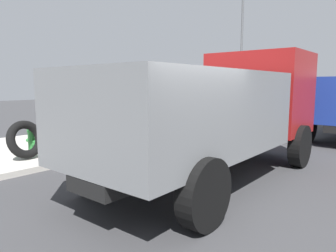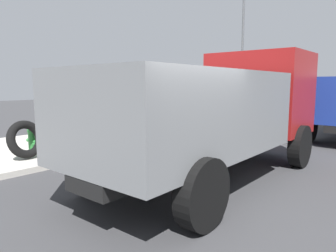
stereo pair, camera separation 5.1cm
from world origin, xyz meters
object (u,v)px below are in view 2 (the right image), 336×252
at_px(loose_tire, 26,139).
at_px(dump_truck_gray, 217,108).
at_px(stop_sign, 120,98).
at_px(fire_hydrant, 32,140).
at_px(street_light_pole, 242,60).

distance_m(loose_tire, dump_truck_gray, 5.17).
relative_size(loose_tire, stop_sign, 0.46).
distance_m(fire_hydrant, street_light_pole, 11.88).
xyz_separation_m(fire_hydrant, stop_sign, (2.46, -0.97, 1.13)).
bearing_deg(loose_tire, dump_truck_gray, -61.90).
xyz_separation_m(loose_tire, stop_sign, (2.81, -0.61, 1.03)).
height_order(loose_tire, stop_sign, stop_sign).
relative_size(stop_sign, dump_truck_gray, 0.32).
height_order(fire_hydrant, stop_sign, stop_sign).
height_order(fire_hydrant, dump_truck_gray, dump_truck_gray).
bearing_deg(street_light_pole, stop_sign, -176.84).
bearing_deg(dump_truck_gray, fire_hydrant, 112.91).
xyz_separation_m(fire_hydrant, dump_truck_gray, (2.05, -4.84, 1.03)).
height_order(loose_tire, dump_truck_gray, dump_truck_gray).
bearing_deg(street_light_pole, dump_truck_gray, -155.20).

